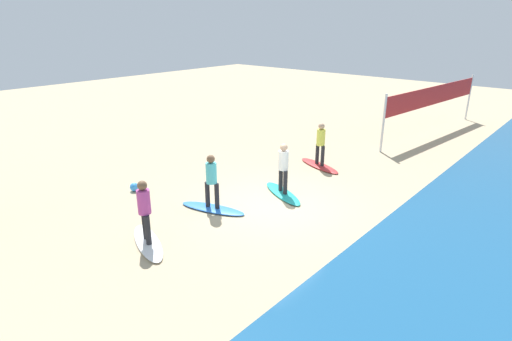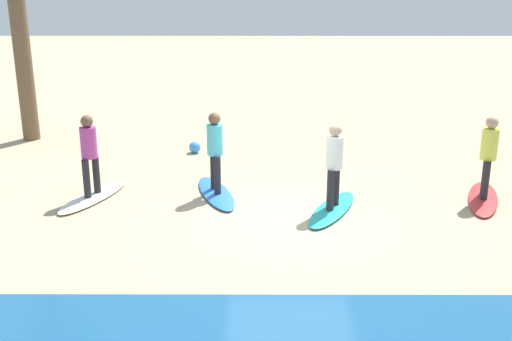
% 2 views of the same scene
% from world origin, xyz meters
% --- Properties ---
extents(ground_plane, '(60.00, 60.00, 0.00)m').
position_xyz_m(ground_plane, '(0.00, 0.00, 0.00)').
color(ground_plane, tan).
extents(surfboard_red, '(1.19, 2.17, 0.09)m').
position_xyz_m(surfboard_red, '(-3.87, -0.89, 0.04)').
color(surfboard_red, red).
rests_on(surfboard_red, ground).
extents(surfer_red, '(0.32, 0.44, 1.64)m').
position_xyz_m(surfer_red, '(-3.87, -0.89, 1.04)').
color(surfer_red, '#232328').
rests_on(surfer_red, surfboard_red).
extents(surfboard_teal, '(1.39, 2.14, 0.09)m').
position_xyz_m(surfboard_teal, '(-0.79, -0.31, 0.04)').
color(surfboard_teal, teal).
rests_on(surfboard_teal, ground).
extents(surfer_teal, '(0.32, 0.43, 1.64)m').
position_xyz_m(surfer_teal, '(-0.79, -0.31, 1.04)').
color(surfer_teal, '#232328').
rests_on(surfer_teal, surfboard_teal).
extents(surfboard_blue, '(1.15, 2.17, 0.09)m').
position_xyz_m(surfboard_blue, '(1.50, -1.20, 0.04)').
color(surfboard_blue, blue).
rests_on(surfboard_blue, ground).
extents(surfer_blue, '(0.32, 0.45, 1.64)m').
position_xyz_m(surfer_blue, '(1.50, -1.20, 1.04)').
color(surfer_blue, '#232328').
rests_on(surfer_blue, surfboard_blue).
extents(surfboard_white, '(1.32, 2.15, 0.09)m').
position_xyz_m(surfboard_white, '(3.96, -0.98, 0.04)').
color(surfboard_white, white).
rests_on(surfboard_white, ground).
extents(surfer_white, '(0.32, 0.44, 1.64)m').
position_xyz_m(surfer_white, '(3.96, -0.98, 1.04)').
color(surfer_white, '#232328').
rests_on(surfer_white, surfboard_white).
extents(beach_ball, '(0.29, 0.29, 0.29)m').
position_xyz_m(beach_ball, '(2.22, -4.21, 0.14)').
color(beach_ball, '#338CE5').
rests_on(beach_ball, ground).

